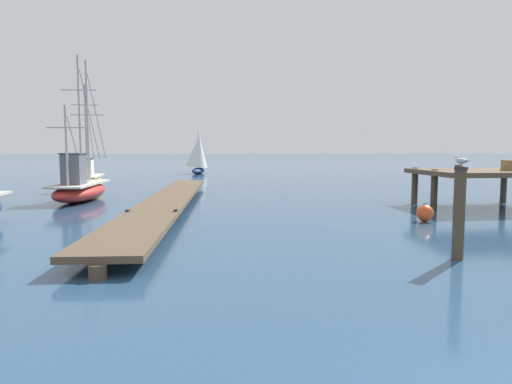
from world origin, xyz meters
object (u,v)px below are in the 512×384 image
fishing_boat_1 (80,187)px  distant_sailboat (198,154)px  fishing_boat_3 (87,180)px  perched_seagull (462,161)px  mooring_piling (459,212)px  mooring_buoy (425,213)px

fishing_boat_1 → distant_sailboat: bearing=79.3°
fishing_boat_1 → fishing_boat_3: 5.60m
fishing_boat_3 → perched_seagull: size_ratio=18.72×
mooring_piling → mooring_buoy: bearing=73.0°
perched_seagull → mooring_buoy: size_ratio=0.52×
fishing_boat_3 → mooring_buoy: 19.90m
fishing_boat_1 → mooring_piling: 17.74m
mooring_piling → distant_sailboat: distant_sailboat is taller
mooring_piling → perched_seagull: perched_seagull is taller
mooring_buoy → mooring_piling: bearing=-107.0°
fishing_boat_3 → fishing_boat_1: bearing=-77.3°
mooring_piling → perched_seagull: (0.00, -0.00, 1.18)m
fishing_boat_3 → mooring_buoy: (15.25, -12.78, -0.33)m
perched_seagull → mooring_buoy: bearing=73.0°
fishing_boat_3 → distant_sailboat: 19.02m
fishing_boat_3 → mooring_piling: fishing_boat_3 is taller
perched_seagull → distant_sailboat: (-7.92, 36.28, -0.35)m
perched_seagull → fishing_boat_1: bearing=134.2°
distant_sailboat → fishing_boat_1: bearing=-100.7°
mooring_buoy → fishing_boat_1: bearing=152.4°
mooring_buoy → distant_sailboat: bearing=107.2°
fishing_boat_1 → mooring_piling: fishing_boat_1 is taller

